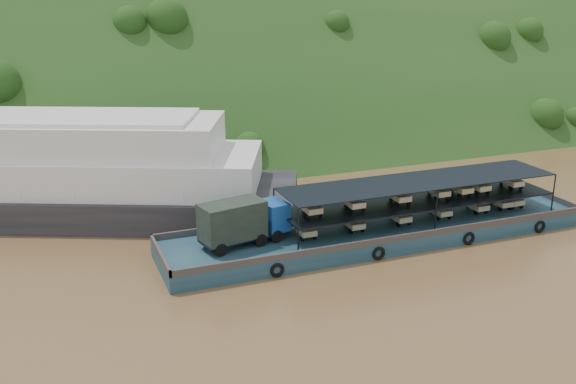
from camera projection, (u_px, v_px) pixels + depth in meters
name	position (u px, v px, depth m)	size (l,w,h in m)	color
ground	(325.00, 238.00, 51.67)	(160.00, 160.00, 0.00)	brown
hillside	(210.00, 141.00, 83.55)	(140.00, 28.00, 28.00)	#133312
cargo_barge	(370.00, 227.00, 50.64)	(35.00, 7.18, 4.59)	#123040
passenger_ferry	(45.00, 172.00, 56.00)	(44.62, 27.74, 8.89)	black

